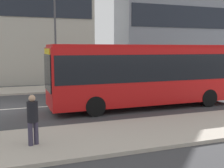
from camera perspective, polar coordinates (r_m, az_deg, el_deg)
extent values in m
plane|color=#3A3A3D|center=(15.67, -20.98, -4.86)|extent=(120.00, 120.00, 0.00)
cube|color=#B2A899|center=(9.61, -21.39, -12.03)|extent=(44.00, 3.50, 0.13)
cube|color=#B2A899|center=(21.82, -20.81, -1.36)|extent=(44.00, 3.50, 0.13)
cube|color=silver|center=(15.67, -20.98, -4.84)|extent=(41.80, 0.16, 0.01)
cube|color=#1E232D|center=(25.10, -19.20, 15.36)|extent=(13.09, 0.08, 2.20)
cube|color=#1E232D|center=(30.26, 14.52, 13.08)|extent=(11.79, 0.08, 2.20)
cube|color=red|center=(15.13, 7.05, 1.89)|extent=(10.38, 2.41, 2.89)
cube|color=black|center=(15.09, 7.08, 3.53)|extent=(10.17, 2.44, 1.33)
cube|color=red|center=(15.06, 7.14, 7.63)|extent=(10.22, 2.21, 0.14)
cube|color=black|center=(13.54, -12.95, 2.24)|extent=(0.05, 2.12, 1.73)
cube|color=yellow|center=(13.49, -13.06, 6.36)|extent=(0.04, 1.69, 0.32)
cylinder|color=black|center=(13.11, -3.44, -4.54)|extent=(0.96, 0.28, 0.96)
cylinder|color=black|center=(15.18, -5.83, -2.94)|extent=(0.96, 0.28, 0.96)
cylinder|color=black|center=(16.15, 19.00, -2.68)|extent=(0.96, 0.28, 0.96)
cylinder|color=black|center=(17.87, 14.59, -1.59)|extent=(0.96, 0.28, 0.96)
cube|color=black|center=(23.10, 14.10, 0.40)|extent=(4.10, 1.69, 0.68)
cube|color=#21262B|center=(22.97, 13.89, 1.78)|extent=(2.26, 1.49, 0.44)
cylinder|color=black|center=(23.26, 17.72, -0.14)|extent=(0.60, 0.18, 0.60)
cylinder|color=black|center=(24.46, 15.56, 0.29)|extent=(0.60, 0.18, 0.60)
cylinder|color=black|center=(21.80, 12.43, -0.44)|extent=(0.60, 0.18, 0.60)
cylinder|color=black|center=(23.07, 10.42, 0.03)|extent=(0.60, 0.18, 0.60)
cylinder|color=black|center=(25.90, 19.79, 0.50)|extent=(0.60, 0.18, 0.60)
cylinder|color=#383347|center=(9.25, -16.24, -9.73)|extent=(0.15, 0.15, 0.74)
cylinder|color=#383347|center=(9.35, -15.17, -9.51)|extent=(0.15, 0.15, 0.74)
cylinder|color=black|center=(9.13, -15.86, -5.44)|extent=(0.34, 0.34, 0.65)
sphere|color=tan|center=(9.04, -15.95, -2.79)|extent=(0.21, 0.21, 0.21)
cylinder|color=#4C4C51|center=(20.86, -11.40, 7.83)|extent=(0.14, 0.14, 6.57)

